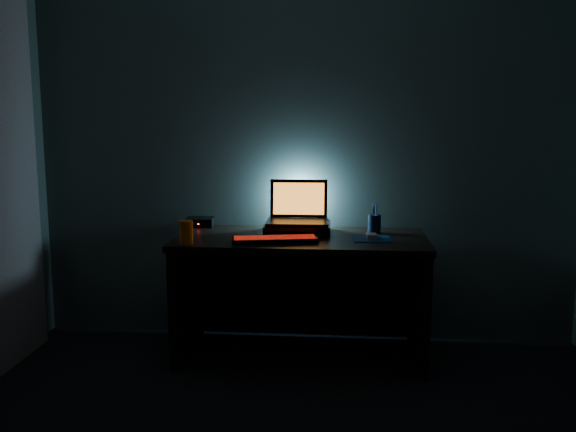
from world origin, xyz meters
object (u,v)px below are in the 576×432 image
object	(u,v)px
pen_cup	(374,224)
mouse	(372,236)
router	(200,222)
keyboard	(275,239)
juice_glass	(186,232)
laptop	(298,213)

from	to	relation	value
pen_cup	mouse	bearing A→B (deg)	-96.94
router	keyboard	bearing A→B (deg)	-44.70
juice_glass	router	bearing A→B (deg)	94.77
mouse	juice_glass	xyz separation A→B (m)	(-1.05, -0.23, 0.05)
laptop	mouse	xyz separation A→B (m)	(0.45, -0.20, -0.10)
keyboard	router	distance (m)	0.71
juice_glass	laptop	bearing A→B (deg)	35.77
keyboard	mouse	size ratio (longest dim) A/B	5.34
pen_cup	router	bearing A→B (deg)	173.69
keyboard	router	size ratio (longest dim) A/B	2.80
pen_cup	router	world-z (taller)	pen_cup
mouse	juice_glass	size ratio (longest dim) A/B	0.72
laptop	keyboard	xyz separation A→B (m)	(-0.11, -0.34, -0.11)
keyboard	router	bearing A→B (deg)	128.60
laptop	pen_cup	xyz separation A→B (m)	(0.47, -0.00, -0.06)
juice_glass	router	xyz separation A→B (m)	(-0.05, 0.56, -0.04)
keyboard	pen_cup	xyz separation A→B (m)	(0.58, 0.33, 0.04)
pen_cup	juice_glass	bearing A→B (deg)	-158.05
keyboard	pen_cup	distance (m)	0.67
laptop	pen_cup	size ratio (longest dim) A/B	3.36
mouse	juice_glass	distance (m)	1.08
pen_cup	keyboard	bearing A→B (deg)	-150.15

